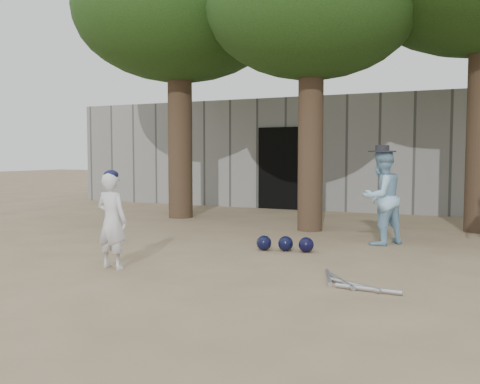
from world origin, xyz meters
The scene contains 6 objects.
ground centered at (0.00, 0.00, 0.00)m, with size 70.00×70.00×0.00m, color #937C5E.
boy_player centered at (-0.65, -0.21, 0.62)m, with size 0.45×0.30×1.24m, color silver.
spectator_blue centered at (2.14, 3.13, 0.77)m, with size 0.75×0.59×1.55m, color #91C1E1.
back_building centered at (0.00, 10.33, 1.50)m, with size 16.00×5.24×3.00m.
helmet_row centered at (0.94, 1.89, 0.11)m, with size 0.87×0.34×0.23m.
bat_pile centered at (2.32, 0.18, 0.03)m, with size 1.04×0.78×0.06m.
Camera 1 is at (3.72, -5.69, 1.47)m, focal length 40.00 mm.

